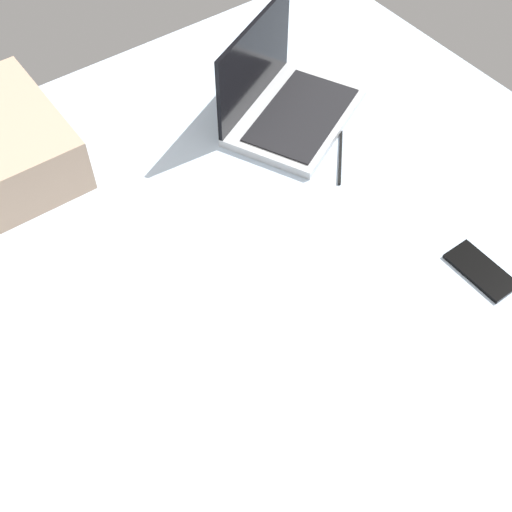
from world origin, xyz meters
TOP-DOWN VIEW (x-y plane):
  - bed_mattress at (0.00, 0.00)cm, footprint 180.00×140.00cm
  - laptop at (38.70, 25.06)cm, footprint 39.76×35.20cm
  - cell_phone at (41.78, -34.46)cm, footprint 6.89×14.05cm
  - charger_cable at (40.22, 6.09)cm, footprint 11.80×13.06cm

SIDE VIEW (x-z plane):
  - bed_mattress at x=0.00cm, z-range 0.00..18.00cm
  - charger_cable at x=40.22cm, z-range 18.00..18.60cm
  - cell_phone at x=41.78cm, z-range 18.00..18.80cm
  - laptop at x=38.70cm, z-range 10.91..33.91cm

